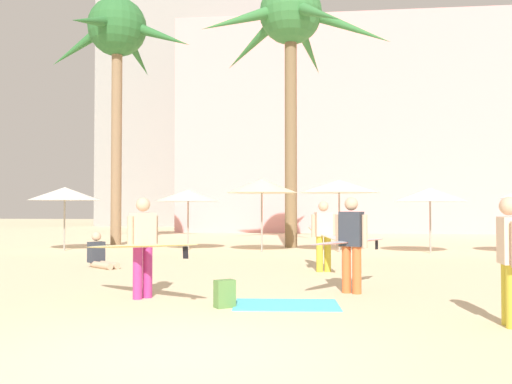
% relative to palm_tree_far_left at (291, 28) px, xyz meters
% --- Properties ---
extents(ground, '(120.00, 120.00, 0.00)m').
position_rel_palm_tree_far_left_xyz_m(ground, '(-0.60, -14.96, -8.36)').
color(ground, beige).
extents(hotel_pink, '(23.06, 11.55, 12.96)m').
position_rel_palm_tree_far_left_xyz_m(hotel_pink, '(4.05, 16.91, -1.88)').
color(hotel_pink, pink).
rests_on(hotel_pink, ground).
extents(hotel_tower_gray, '(16.78, 11.47, 23.95)m').
position_rel_palm_tree_far_left_xyz_m(hotel_tower_gray, '(-8.07, 26.17, 3.61)').
color(hotel_tower_gray, gray).
rests_on(hotel_tower_gray, ground).
extents(palm_tree_far_left, '(7.07, 7.16, 10.14)m').
position_rel_palm_tree_far_left_xyz_m(palm_tree_far_left, '(0.00, 0.00, 0.00)').
color(palm_tree_far_left, brown).
rests_on(palm_tree_far_left, ground).
extents(palm_tree_left, '(6.30, 6.40, 9.94)m').
position_rel_palm_tree_far_left_xyz_m(palm_tree_left, '(-7.00, 0.33, -0.07)').
color(palm_tree_left, '#896B4C').
rests_on(palm_tree_left, ground).
extents(cafe_umbrella_0, '(2.35, 2.35, 2.16)m').
position_rel_palm_tree_far_left_xyz_m(cafe_umbrella_0, '(-3.60, -1.64, -6.42)').
color(cafe_umbrella_0, gray).
rests_on(cafe_umbrella_0, ground).
extents(cafe_umbrella_1, '(2.46, 2.46, 2.23)m').
position_rel_palm_tree_far_left_xyz_m(cafe_umbrella_1, '(-7.89, -2.27, -6.36)').
color(cafe_umbrella_1, gray).
rests_on(cafe_umbrella_1, ground).
extents(cafe_umbrella_2, '(2.70, 2.70, 2.45)m').
position_rel_palm_tree_far_left_xyz_m(cafe_umbrella_2, '(1.70, -2.00, -6.13)').
color(cafe_umbrella_2, gray).
rests_on(cafe_umbrella_2, ground).
extents(cafe_umbrella_4, '(2.41, 2.41, 2.49)m').
position_rel_palm_tree_far_left_xyz_m(cafe_umbrella_4, '(-0.90, -2.30, -6.12)').
color(cafe_umbrella_4, gray).
rests_on(cafe_umbrella_4, ground).
extents(cafe_umbrella_5, '(2.37, 2.37, 2.17)m').
position_rel_palm_tree_far_left_xyz_m(cafe_umbrella_5, '(4.67, -2.06, -6.42)').
color(cafe_umbrella_5, gray).
rests_on(cafe_umbrella_5, ground).
extents(beach_towel, '(1.70, 1.14, 0.01)m').
position_rel_palm_tree_far_left_xyz_m(beach_towel, '(0.43, -11.96, -8.36)').
color(beach_towel, '#4CC6D6').
rests_on(beach_towel, ground).
extents(backpack, '(0.35, 0.34, 0.42)m').
position_rel_palm_tree_far_left_xyz_m(backpack, '(-0.50, -12.25, -8.16)').
color(backpack, '#598843').
rests_on(backpack, ground).
extents(person_far_left, '(1.00, 2.82, 1.67)m').
position_rel_palm_tree_far_left_xyz_m(person_far_left, '(1.08, -7.40, -7.46)').
color(person_far_left, gold).
rests_on(person_far_left, ground).
extents(person_mid_center, '(2.57, 1.81, 1.70)m').
position_rel_palm_tree_far_left_xyz_m(person_mid_center, '(-2.00, -11.72, -7.45)').
color(person_mid_center, '#B7337F').
rests_on(person_mid_center, ground).
extents(person_near_left, '(1.72, 2.45, 1.71)m').
position_rel_palm_tree_far_left_xyz_m(person_near_left, '(1.53, -10.57, -7.44)').
color(person_near_left, orange).
rests_on(person_near_left, ground).
extents(person_near_right, '(0.26, 0.61, 1.67)m').
position_rel_palm_tree_far_left_xyz_m(person_near_right, '(3.37, -13.16, -7.45)').
color(person_near_right, gold).
rests_on(person_near_right, ground).
extents(person_mid_right, '(1.01, 0.91, 0.90)m').
position_rel_palm_tree_far_left_xyz_m(person_mid_right, '(-4.55, -7.22, -8.06)').
color(person_mid_right, '#D1A889').
rests_on(person_mid_right, ground).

